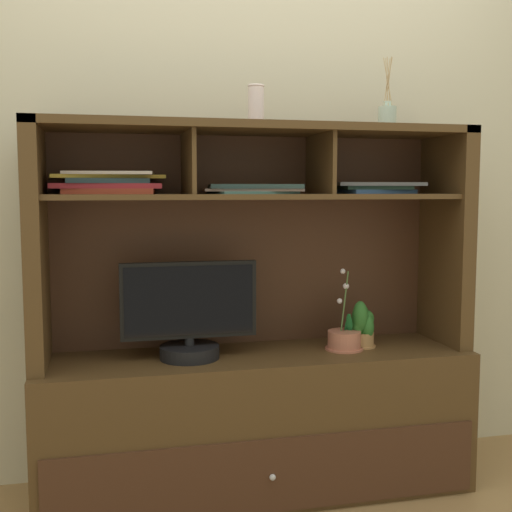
# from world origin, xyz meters

# --- Properties ---
(floor_plane) EXTENTS (6.00, 6.00, 0.02)m
(floor_plane) POSITION_xyz_m (0.00, 0.00, -0.01)
(floor_plane) COLOR #977246
(floor_plane) RESTS_ON ground
(back_wall) EXTENTS (6.00, 0.02, 2.80)m
(back_wall) POSITION_xyz_m (0.00, 0.27, 1.40)
(back_wall) COLOR beige
(back_wall) RESTS_ON ground
(media_console) EXTENTS (1.69, 0.52, 1.45)m
(media_console) POSITION_xyz_m (0.00, 0.01, 0.43)
(media_console) COLOR #4B341A
(media_console) RESTS_ON ground
(tv_monitor) EXTENTS (0.52, 0.23, 0.37)m
(tv_monitor) POSITION_xyz_m (-0.27, -0.04, 0.72)
(tv_monitor) COLOR black
(tv_monitor) RESTS_ON media_console
(potted_orchid) EXTENTS (0.15, 0.15, 0.33)m
(potted_orchid) POSITION_xyz_m (0.36, -0.04, 0.60)
(potted_orchid) COLOR #B86A53
(potted_orchid) RESTS_ON media_console
(potted_fern) EXTENTS (0.12, 0.12, 0.19)m
(potted_fern) POSITION_xyz_m (0.44, -0.02, 0.65)
(potted_fern) COLOR #A87949
(potted_fern) RESTS_ON media_console
(magazine_stack_left) EXTENTS (0.39, 0.28, 0.04)m
(magazine_stack_left) POSITION_xyz_m (-0.01, -0.01, 1.21)
(magazine_stack_left) COLOR #426D66
(magazine_stack_left) RESTS_ON media_console
(magazine_stack_centre) EXTENTS (0.37, 0.25, 0.05)m
(magazine_stack_centre) POSITION_xyz_m (0.50, 0.04, 1.21)
(magazine_stack_centre) COLOR #325383
(magazine_stack_centre) RESTS_ON media_console
(magazine_stack_right) EXTENTS (0.43, 0.27, 0.08)m
(magazine_stack_right) POSITION_xyz_m (-0.56, 0.05, 1.23)
(magazine_stack_right) COLOR #AE3E28
(magazine_stack_right) RESTS_ON media_console
(diffuser_bottle) EXTENTS (0.07, 0.07, 0.28)m
(diffuser_bottle) POSITION_xyz_m (0.55, 0.02, 1.50)
(diffuser_bottle) COLOR #AAC1B0
(diffuser_bottle) RESTS_ON media_console
(ceramic_vase) EXTENTS (0.06, 0.06, 0.15)m
(ceramic_vase) POSITION_xyz_m (0.00, -0.00, 1.53)
(ceramic_vase) COLOR silver
(ceramic_vase) RESTS_ON media_console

